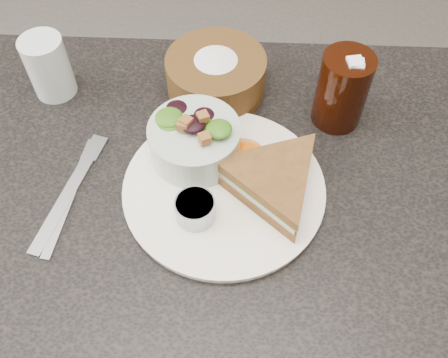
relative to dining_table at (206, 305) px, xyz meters
name	(u,v)px	position (x,y,z in m)	size (l,w,h in m)	color
floor	(211,358)	(0.00, 0.00, -0.38)	(6.00, 6.00, 0.00)	#53504E
dining_table	(206,305)	(0.00, 0.00, 0.00)	(1.00, 0.70, 0.75)	black
dinner_plate	(224,189)	(0.03, 0.03, 0.38)	(0.28, 0.28, 0.01)	white
sandwich	(273,181)	(0.10, 0.02, 0.41)	(0.18, 0.18, 0.05)	brown
salad_bowl	(194,136)	(-0.01, 0.08, 0.42)	(0.13, 0.13, 0.08)	#A4B4AA
dressing_ramekin	(195,209)	(0.00, -0.02, 0.40)	(0.05, 0.05, 0.03)	#9198A0
orange_wedge	(244,149)	(0.06, 0.08, 0.40)	(0.06, 0.06, 0.03)	#FF6B07
fork	(66,198)	(-0.19, 0.00, 0.38)	(0.02, 0.19, 0.01)	#A2A8B0
knife	(71,195)	(-0.18, 0.01, 0.38)	(0.01, 0.20, 0.00)	#A6A8AB
bread_basket	(216,70)	(0.01, 0.23, 0.42)	(0.16, 0.16, 0.09)	#4C3418
cola_glass	(343,87)	(0.20, 0.18, 0.44)	(0.08, 0.08, 0.13)	black
water_glass	(48,67)	(-0.25, 0.22, 0.43)	(0.07, 0.07, 0.10)	silver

